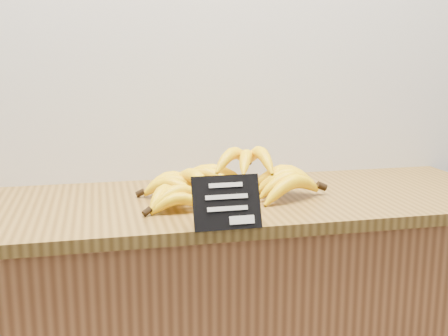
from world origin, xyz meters
TOP-DOWN VIEW (x-y plane):
  - counter_top at (0.02, 2.75)m, footprint 1.56×0.54m
  - chalkboard_sign at (-0.03, 2.49)m, footprint 0.15×0.05m
  - banana_pile at (0.04, 2.76)m, footprint 0.50×0.36m

SIDE VIEW (x-z plane):
  - counter_top at x=0.02m, z-range 0.90..0.93m
  - banana_pile at x=0.04m, z-range 0.91..1.03m
  - chalkboard_sign at x=-0.03m, z-range 0.93..1.04m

